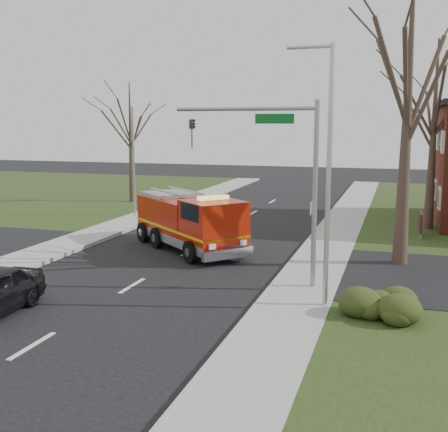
% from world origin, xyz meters
% --- Properties ---
extents(ground, '(120.00, 120.00, 0.00)m').
position_xyz_m(ground, '(0.00, 0.00, 0.00)').
color(ground, black).
rests_on(ground, ground).
extents(sidewalk_right, '(2.40, 80.00, 0.15)m').
position_xyz_m(sidewalk_right, '(6.20, 0.00, 0.07)').
color(sidewalk_right, '#979892').
rests_on(sidewalk_right, ground).
extents(health_center_sign, '(0.12, 2.00, 1.40)m').
position_xyz_m(health_center_sign, '(10.50, 12.50, 0.88)').
color(health_center_sign, '#4B1117').
rests_on(health_center_sign, ground).
extents(hedge_corner, '(2.80, 2.00, 0.90)m').
position_xyz_m(hedge_corner, '(9.00, -1.00, 0.58)').
color(hedge_corner, '#283412').
rests_on(hedge_corner, lawn_right).
extents(bare_tree_near, '(6.00, 6.00, 12.00)m').
position_xyz_m(bare_tree_near, '(9.50, 6.00, 7.41)').
color(bare_tree_near, '#382921').
rests_on(bare_tree_near, ground).
extents(bare_tree_far, '(5.25, 5.25, 10.50)m').
position_xyz_m(bare_tree_far, '(11.00, 15.00, 6.49)').
color(bare_tree_far, '#382921').
rests_on(bare_tree_far, ground).
extents(bare_tree_left, '(4.50, 4.50, 9.00)m').
position_xyz_m(bare_tree_left, '(-10.00, 20.00, 5.56)').
color(bare_tree_left, '#382921').
rests_on(bare_tree_left, ground).
extents(traffic_signal_mast, '(5.29, 0.18, 6.80)m').
position_xyz_m(traffic_signal_mast, '(5.21, 1.50, 4.71)').
color(traffic_signal_mast, gray).
rests_on(traffic_signal_mast, ground).
extents(streetlight_pole, '(1.48, 0.16, 8.40)m').
position_xyz_m(streetlight_pole, '(7.14, -0.50, 4.55)').
color(streetlight_pole, '#B7BABF').
rests_on(streetlight_pole, ground).
extents(utility_pole_far, '(0.14, 0.14, 7.00)m').
position_xyz_m(utility_pole_far, '(-6.80, 14.00, 3.50)').
color(utility_pole_far, gray).
rests_on(utility_pole_far, ground).
extents(fire_engine, '(6.89, 6.49, 2.85)m').
position_xyz_m(fire_engine, '(-0.08, 6.30, 1.29)').
color(fire_engine, '#9B1807').
rests_on(fire_engine, ground).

